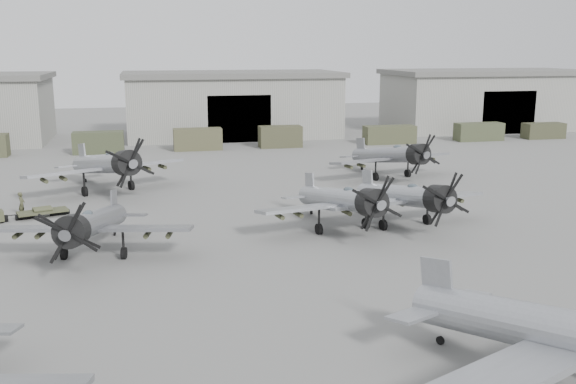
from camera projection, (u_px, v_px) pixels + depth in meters
name	position (u px, v px, depth m)	size (l,w,h in m)	color
ground	(414.00, 308.00, 29.72)	(220.00, 220.00, 0.00)	slate
hangar_center	(232.00, 104.00, 87.77)	(29.00, 14.80, 8.70)	gray
hangar_right	(484.00, 99.00, 95.86)	(29.00, 14.80, 8.70)	gray
support_truck_2	(98.00, 142.00, 73.43)	(5.65, 2.20, 2.49)	#3A402A
support_truck_3	(198.00, 139.00, 75.83)	(5.65, 2.20, 2.55)	#48482F
support_truck_4	(280.00, 137.00, 77.95)	(5.14, 2.20, 2.58)	#3E3E28
support_truck_5	(390.00, 135.00, 80.99)	(6.53, 2.20, 2.25)	#40432C
support_truck_6	(479.00, 132.00, 83.62)	(6.24, 2.20, 2.30)	#3E432C
support_truck_7	(543.00, 131.00, 85.67)	(5.45, 2.20, 2.05)	#3A3B27
aircraft_mid_1	(91.00, 225.00, 36.14)	(11.40, 10.26, 4.53)	gray
aircraft_mid_2	(408.00, 197.00, 42.69)	(11.71, 10.54, 4.65)	#9C9FA4
aircraft_far_0	(108.00, 164.00, 52.82)	(13.02, 11.80, 5.33)	#9B9EA4
aircraft_far_1	(393.00, 155.00, 58.71)	(12.15, 10.94, 4.84)	gray
aircraft_extra_939	(344.00, 200.00, 41.72)	(11.71, 10.54, 4.65)	#9C9FA4
tug_trailer	(11.00, 215.00, 44.66)	(5.95, 2.91, 1.19)	#3F422B
ground_crew	(22.00, 204.00, 45.85)	(0.64, 0.42, 1.77)	#41422B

